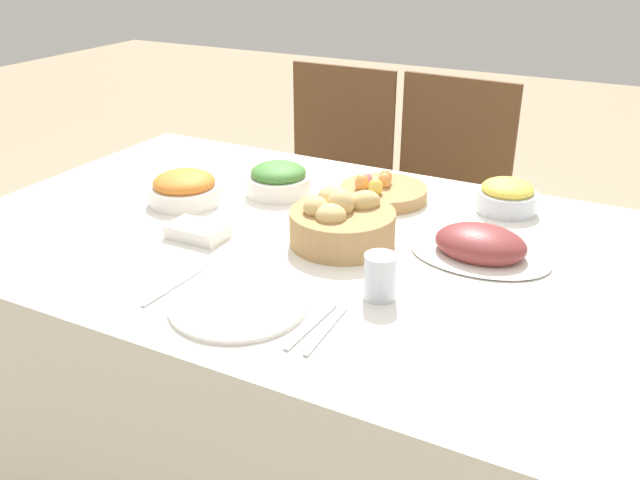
{
  "coord_description": "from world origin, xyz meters",
  "views": [
    {
      "loc": [
        0.62,
        -1.26,
        1.43
      ],
      "look_at": [
        0.01,
        -0.08,
        0.81
      ],
      "focal_mm": 38.0,
      "sensor_mm": 36.0,
      "label": 1
    }
  ],
  "objects_px": {
    "carrot_bowl": "(185,188)",
    "dinner_plate": "(238,305)",
    "bread_basket": "(341,223)",
    "egg_basket": "(382,192)",
    "knife": "(311,326)",
    "spoon": "(326,330)",
    "pineapple_bowl": "(507,196)",
    "chair_far_center": "(439,211)",
    "butter_dish": "(197,231)",
    "fork": "(173,287)",
    "ham_platter": "(480,246)",
    "green_salad_bowl": "(279,180)",
    "drinking_cup": "(380,276)",
    "chair_far_left": "(328,190)"
  },
  "relations": [
    {
      "from": "butter_dish",
      "to": "spoon",
      "type": "bearing_deg",
      "value": -26.12
    },
    {
      "from": "carrot_bowl",
      "to": "drinking_cup",
      "type": "relative_size",
      "value": 2.07
    },
    {
      "from": "green_salad_bowl",
      "to": "bread_basket",
      "type": "bearing_deg",
      "value": -35.38
    },
    {
      "from": "pineapple_bowl",
      "to": "dinner_plate",
      "type": "distance_m",
      "value": 0.79
    },
    {
      "from": "egg_basket",
      "to": "knife",
      "type": "distance_m",
      "value": 0.65
    },
    {
      "from": "bread_basket",
      "to": "fork",
      "type": "distance_m",
      "value": 0.41
    },
    {
      "from": "ham_platter",
      "to": "bread_basket",
      "type": "bearing_deg",
      "value": -166.18
    },
    {
      "from": "chair_far_center",
      "to": "egg_basket",
      "type": "height_order",
      "value": "chair_far_center"
    },
    {
      "from": "bread_basket",
      "to": "fork",
      "type": "bearing_deg",
      "value": -120.59
    },
    {
      "from": "knife",
      "to": "pineapple_bowl",
      "type": "bearing_deg",
      "value": 78.62
    },
    {
      "from": "bread_basket",
      "to": "butter_dish",
      "type": "distance_m",
      "value": 0.34
    },
    {
      "from": "pineapple_bowl",
      "to": "dinner_plate",
      "type": "xyz_separation_m",
      "value": [
        -0.34,
        -0.71,
        -0.03
      ]
    },
    {
      "from": "bread_basket",
      "to": "butter_dish",
      "type": "bearing_deg",
      "value": -157.22
    },
    {
      "from": "fork",
      "to": "butter_dish",
      "type": "relative_size",
      "value": 1.29
    },
    {
      "from": "spoon",
      "to": "egg_basket",
      "type": "bearing_deg",
      "value": 101.45
    },
    {
      "from": "egg_basket",
      "to": "butter_dish",
      "type": "bearing_deg",
      "value": -124.22
    },
    {
      "from": "butter_dish",
      "to": "chair_far_left",
      "type": "bearing_deg",
      "value": 99.86
    },
    {
      "from": "butter_dish",
      "to": "bread_basket",
      "type": "bearing_deg",
      "value": 22.78
    },
    {
      "from": "carrot_bowl",
      "to": "dinner_plate",
      "type": "relative_size",
      "value": 0.71
    },
    {
      "from": "drinking_cup",
      "to": "ham_platter",
      "type": "bearing_deg",
      "value": 64.53
    },
    {
      "from": "fork",
      "to": "ham_platter",
      "type": "bearing_deg",
      "value": 42.46
    },
    {
      "from": "carrot_bowl",
      "to": "dinner_plate",
      "type": "bearing_deg",
      "value": -42.34
    },
    {
      "from": "knife",
      "to": "spoon",
      "type": "height_order",
      "value": "same"
    },
    {
      "from": "chair_far_center",
      "to": "butter_dish",
      "type": "xyz_separation_m",
      "value": [
        -0.26,
        -1.03,
        0.28
      ]
    },
    {
      "from": "spoon",
      "to": "drinking_cup",
      "type": "height_order",
      "value": "drinking_cup"
    },
    {
      "from": "knife",
      "to": "bread_basket",
      "type": "bearing_deg",
      "value": 109.99
    },
    {
      "from": "dinner_plate",
      "to": "egg_basket",
      "type": "bearing_deg",
      "value": 87.59
    },
    {
      "from": "chair_far_left",
      "to": "chair_far_center",
      "type": "xyz_separation_m",
      "value": [
        0.44,
        -0.0,
        0.0
      ]
    },
    {
      "from": "egg_basket",
      "to": "ham_platter",
      "type": "relative_size",
      "value": 0.74
    },
    {
      "from": "bread_basket",
      "to": "dinner_plate",
      "type": "relative_size",
      "value": 0.91
    },
    {
      "from": "bread_basket",
      "to": "green_salad_bowl",
      "type": "distance_m",
      "value": 0.35
    },
    {
      "from": "bread_basket",
      "to": "knife",
      "type": "xyz_separation_m",
      "value": [
        0.11,
        -0.35,
        -0.05
      ]
    },
    {
      "from": "fork",
      "to": "knife",
      "type": "distance_m",
      "value": 0.31
    },
    {
      "from": "green_salad_bowl",
      "to": "knife",
      "type": "xyz_separation_m",
      "value": [
        0.39,
        -0.55,
        -0.04
      ]
    },
    {
      "from": "carrot_bowl",
      "to": "dinner_plate",
      "type": "xyz_separation_m",
      "value": [
        0.42,
        -0.38,
        -0.03
      ]
    },
    {
      "from": "ham_platter",
      "to": "butter_dish",
      "type": "distance_m",
      "value": 0.64
    },
    {
      "from": "pineapple_bowl",
      "to": "carrot_bowl",
      "type": "distance_m",
      "value": 0.83
    },
    {
      "from": "green_salad_bowl",
      "to": "spoon",
      "type": "bearing_deg",
      "value": -52.4
    },
    {
      "from": "ham_platter",
      "to": "dinner_plate",
      "type": "bearing_deg",
      "value": -129.56
    },
    {
      "from": "fork",
      "to": "drinking_cup",
      "type": "xyz_separation_m",
      "value": [
        0.38,
        0.16,
        0.04
      ]
    },
    {
      "from": "egg_basket",
      "to": "spoon",
      "type": "xyz_separation_m",
      "value": [
        0.16,
        -0.64,
        -0.02
      ]
    },
    {
      "from": "dinner_plate",
      "to": "knife",
      "type": "bearing_deg",
      "value": 0.0
    },
    {
      "from": "pineapple_bowl",
      "to": "carrot_bowl",
      "type": "bearing_deg",
      "value": -156.53
    },
    {
      "from": "bread_basket",
      "to": "pineapple_bowl",
      "type": "height_order",
      "value": "bread_basket"
    },
    {
      "from": "carrot_bowl",
      "to": "butter_dish",
      "type": "height_order",
      "value": "carrot_bowl"
    },
    {
      "from": "egg_basket",
      "to": "green_salad_bowl",
      "type": "distance_m",
      "value": 0.28
    },
    {
      "from": "bread_basket",
      "to": "green_salad_bowl",
      "type": "xyz_separation_m",
      "value": [
        -0.29,
        0.2,
        -0.01
      ]
    },
    {
      "from": "ham_platter",
      "to": "knife",
      "type": "relative_size",
      "value": 1.77
    },
    {
      "from": "chair_far_left",
      "to": "spoon",
      "type": "relative_size",
      "value": 5.51
    },
    {
      "from": "ham_platter",
      "to": "carrot_bowl",
      "type": "bearing_deg",
      "value": -177.2
    }
  ]
}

